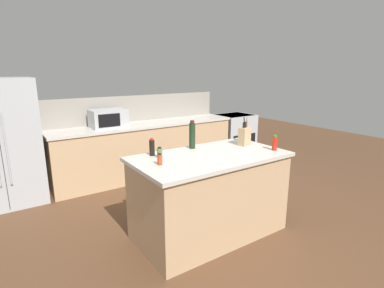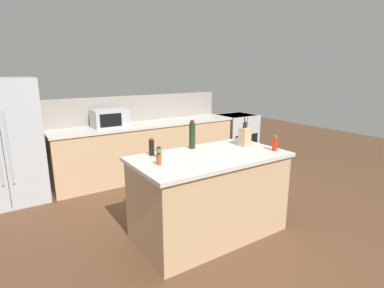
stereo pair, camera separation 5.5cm
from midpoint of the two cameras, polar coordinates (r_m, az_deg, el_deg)
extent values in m
plane|color=brown|center=(3.64, 2.80, -16.47)|extent=(14.00, 14.00, 0.00)
cube|color=tan|center=(5.37, -8.83, -1.24)|extent=(3.23, 0.62, 0.90)
cube|color=beige|center=(5.26, -9.02, 3.70)|extent=(3.27, 0.66, 0.04)
cube|color=gray|center=(5.51, -10.54, 6.72)|extent=(3.23, 0.03, 0.46)
cube|color=tan|center=(3.43, 2.89, -9.97)|extent=(1.63, 0.87, 0.90)
cube|color=beige|center=(3.27, 2.99, -2.41)|extent=(1.69, 0.93, 0.04)
cube|color=#2D2D2D|center=(4.48, -32.94, -0.81)|extent=(0.01, 0.00, 1.66)
cylinder|color=#ADB2B7|center=(4.47, -32.17, -0.76)|extent=(0.02, 0.02, 0.96)
cube|color=#ADB2B7|center=(6.49, 7.75, 1.52)|extent=(0.76, 0.64, 0.92)
cube|color=black|center=(6.28, 9.69, -0.03)|extent=(0.61, 0.01, 0.41)
cube|color=black|center=(6.41, 7.88, 5.46)|extent=(0.68, 0.58, 0.02)
cube|color=#ADB2B7|center=(5.00, -15.95, 4.70)|extent=(0.55, 0.38, 0.29)
cube|color=black|center=(4.80, -15.76, 4.35)|extent=(0.34, 0.01, 0.20)
cube|color=tan|center=(3.70, 9.55, 1.41)|extent=(0.14, 0.12, 0.22)
cylinder|color=black|center=(3.64, 9.33, 3.57)|extent=(0.02, 0.02, 0.07)
cylinder|color=black|center=(3.67, 9.64, 3.63)|extent=(0.02, 0.02, 0.07)
cylinder|color=brown|center=(3.69, 9.95, 3.68)|extent=(0.02, 0.02, 0.07)
cylinder|color=beige|center=(3.88, 9.75, 1.48)|extent=(0.12, 0.12, 0.15)
cylinder|color=olive|center=(3.87, 9.90, 3.78)|extent=(0.01, 0.05, 0.18)
cylinder|color=black|center=(3.84, 9.61, 3.72)|extent=(0.01, 0.05, 0.18)
cylinder|color=#B2B2B7|center=(3.84, 10.03, 3.70)|extent=(0.01, 0.03, 0.18)
cylinder|color=black|center=(3.50, -0.44, 1.54)|extent=(0.07, 0.07, 0.30)
cylinder|color=#4C1919|center=(3.47, -0.45, 4.22)|extent=(0.05, 0.05, 0.04)
cylinder|color=#567038|center=(3.16, -6.67, -1.72)|extent=(0.06, 0.06, 0.10)
cylinder|color=black|center=(3.14, -6.70, -0.69)|extent=(0.04, 0.04, 0.02)
cylinder|color=black|center=(3.25, -8.11, -0.72)|extent=(0.06, 0.06, 0.17)
cylinder|color=#B22319|center=(3.23, -8.17, 0.90)|extent=(0.04, 0.04, 0.02)
cylinder|color=red|center=(3.55, 15.04, 0.09)|extent=(0.06, 0.06, 0.16)
cylinder|color=green|center=(3.53, 15.13, 1.49)|extent=(0.04, 0.04, 0.02)
cylinder|color=#B73D1E|center=(2.93, -6.69, -2.99)|extent=(0.05, 0.05, 0.10)
cylinder|color=black|center=(2.91, -6.72, -1.90)|extent=(0.03, 0.03, 0.02)
camera|label=1|loc=(0.03, -90.44, -0.11)|focal=28.00mm
camera|label=2|loc=(0.03, 89.56, 0.11)|focal=28.00mm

